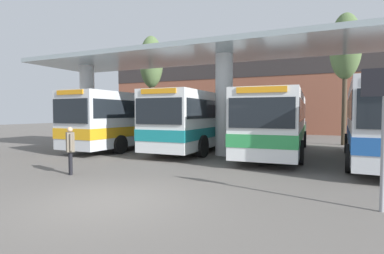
{
  "coord_description": "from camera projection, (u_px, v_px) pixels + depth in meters",
  "views": [
    {
      "loc": [
        4.76,
        -5.73,
        2.14
      ],
      "look_at": [
        0.0,
        4.79,
        1.6
      ],
      "focal_mm": 28.0,
      "sensor_mm": 36.0,
      "label": 1
    }
  ],
  "objects": [
    {
      "name": "ground_plane",
      "position": [
        111.0,
        201.0,
        7.27
      ],
      "size": [
        100.0,
        100.0,
        0.0
      ],
      "primitive_type": "plane",
      "color": "#605B56"
    },
    {
      "name": "townhouse_backdrop",
      "position": [
        277.0,
        89.0,
        30.83
      ],
      "size": [
        40.0,
        0.58,
        7.85
      ],
      "color": "brown",
      "rests_on": "ground_plane"
    },
    {
      "name": "station_canopy",
      "position": [
        224.0,
        67.0,
        14.99
      ],
      "size": [
        22.99,
        5.2,
        5.33
      ],
      "color": "silver",
      "rests_on": "ground_plane"
    },
    {
      "name": "transit_bus_left_bay",
      "position": [
        139.0,
        118.0,
        19.29
      ],
      "size": [
        2.91,
        11.26,
        3.27
      ],
      "rotation": [
        0.0,
        0.0,
        3.12
      ],
      "color": "silver",
      "rests_on": "ground_plane"
    },
    {
      "name": "transit_bus_center_bay",
      "position": [
        204.0,
        119.0,
        17.89
      ],
      "size": [
        2.85,
        10.88,
        3.23
      ],
      "rotation": [
        0.0,
        0.0,
        3.16
      ],
      "color": "white",
      "rests_on": "ground_plane"
    },
    {
      "name": "transit_bus_right_bay",
      "position": [
        277.0,
        120.0,
        16.09
      ],
      "size": [
        3.2,
        11.54,
        3.12
      ],
      "rotation": [
        0.0,
        0.0,
        3.19
      ],
      "color": "white",
      "rests_on": "ground_plane"
    },
    {
      "name": "transit_bus_far_right_bay",
      "position": [
        382.0,
        120.0,
        12.85
      ],
      "size": [
        3.08,
        10.41,
        3.3
      ],
      "rotation": [
        0.0,
        0.0,
        3.1
      ],
      "color": "silver",
      "rests_on": "ground_plane"
    },
    {
      "name": "info_sign_platform",
      "position": [
        384.0,
        110.0,
        6.38
      ],
      "size": [
        0.9,
        0.09,
        3.1
      ],
      "color": "gray",
      "rests_on": "ground_plane"
    },
    {
      "name": "pedestrian_waiting",
      "position": [
        70.0,
        146.0,
        10.35
      ],
      "size": [
        0.54,
        0.46,
        1.66
      ],
      "rotation": [
        0.0,
        0.0,
        -0.65
      ],
      "color": "black",
      "rests_on": "ground_plane"
    },
    {
      "name": "poplar_tree_behind_left",
      "position": [
        346.0,
        48.0,
        19.73
      ],
      "size": [
        1.98,
        1.98,
        8.73
      ],
      "color": "#473A2B",
      "rests_on": "ground_plane"
    },
    {
      "name": "poplar_tree_behind_right",
      "position": [
        151.0,
        64.0,
        26.2
      ],
      "size": [
        2.05,
        2.05,
        8.88
      ],
      "color": "#473A2B",
      "rests_on": "ground_plane"
    },
    {
      "name": "parked_car_street",
      "position": [
        281.0,
        126.0,
        27.03
      ],
      "size": [
        4.15,
        1.95,
        1.96
      ],
      "rotation": [
        0.0,
        0.0,
        0.01
      ],
      "color": "black",
      "rests_on": "ground_plane"
    }
  ]
}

